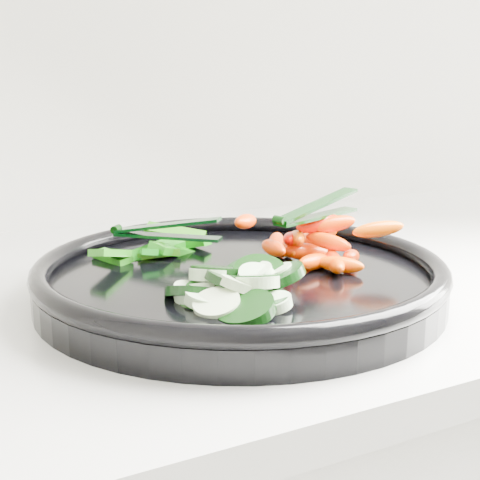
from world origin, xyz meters
name	(u,v)px	position (x,y,z in m)	size (l,w,h in m)	color
veggie_tray	(240,277)	(-0.69, 1.62, 0.95)	(0.39, 0.39, 0.04)	black
cucumber_pile	(231,286)	(-0.73, 1.56, 0.96)	(0.13, 0.14, 0.04)	black
carrot_pile	(312,242)	(-0.61, 1.62, 0.97)	(0.14, 0.15, 0.05)	#E91000
pepper_pile	(158,248)	(-0.74, 1.71, 0.96)	(0.14, 0.10, 0.04)	#0A720B
tong_carrot	(315,211)	(-0.61, 1.62, 1.00)	(0.11, 0.05, 0.02)	black
tong_pepper	(164,231)	(-0.73, 1.71, 0.98)	(0.09, 0.09, 0.02)	black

